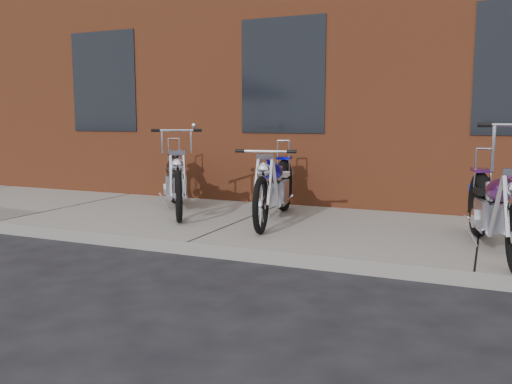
% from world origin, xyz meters
% --- Properties ---
extents(ground, '(120.00, 120.00, 0.00)m').
position_xyz_m(ground, '(0.00, 0.00, 0.00)').
color(ground, '#2A292F').
rests_on(ground, ground).
extents(sidewalk, '(22.00, 3.00, 0.15)m').
position_xyz_m(sidewalk, '(0.00, 1.50, 0.07)').
color(sidewalk, slate).
rests_on(sidewalk, ground).
extents(building_brick, '(22.00, 10.00, 8.00)m').
position_xyz_m(building_brick, '(0.00, 8.00, 4.00)').
color(building_brick, brown).
rests_on(building_brick, ground).
extents(chopper_purple, '(0.74, 2.36, 1.34)m').
position_xyz_m(chopper_purple, '(3.15, 0.88, 0.58)').
color(chopper_purple, black).
rests_on(chopper_purple, sidewalk).
extents(chopper_blue, '(0.72, 2.41, 1.06)m').
position_xyz_m(chopper_blue, '(0.41, 1.64, 0.59)').
color(chopper_blue, black).
rests_on(chopper_blue, sidewalk).
extents(chopper_third, '(1.46, 2.09, 1.24)m').
position_xyz_m(chopper_third, '(-1.20, 1.73, 0.59)').
color(chopper_third, black).
rests_on(chopper_third, sidewalk).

